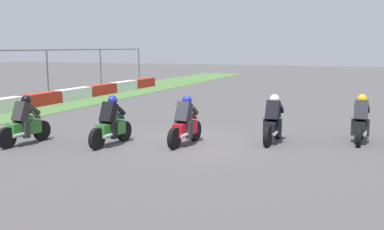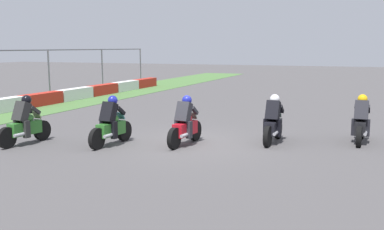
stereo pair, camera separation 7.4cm
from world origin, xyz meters
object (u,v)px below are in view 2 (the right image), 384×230
object	(u,v)px
rider_lane_c	(185,125)
rider_lane_e	(25,124)
rider_lane_a	(361,123)
rider_lane_b	(273,123)
rider_lane_d	(111,125)

from	to	relation	value
rider_lane_c	rider_lane_e	bearing A→B (deg)	115.43
rider_lane_a	rider_lane_b	bearing A→B (deg)	113.39
rider_lane_a	rider_lane_c	bearing A→B (deg)	116.68
rider_lane_b	rider_lane_e	size ratio (longest dim) A/B	1.00
rider_lane_b	rider_lane_d	world-z (taller)	same
rider_lane_c	rider_lane_e	xyz separation A→B (m)	(-1.72, 4.61, 0.00)
rider_lane_a	rider_lane_b	world-z (taller)	same
rider_lane_b	rider_lane_e	bearing A→B (deg)	114.86
rider_lane_b	rider_lane_d	xyz separation A→B (m)	(-2.17, 4.51, 0.00)
rider_lane_e	rider_lane_c	bearing A→B (deg)	-63.78
rider_lane_c	rider_lane_e	size ratio (longest dim) A/B	1.00
rider_lane_a	rider_lane_b	distance (m)	2.73
rider_lane_b	rider_lane_e	world-z (taller)	same
rider_lane_b	rider_lane_c	distance (m)	2.76
rider_lane_d	rider_lane_e	world-z (taller)	same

